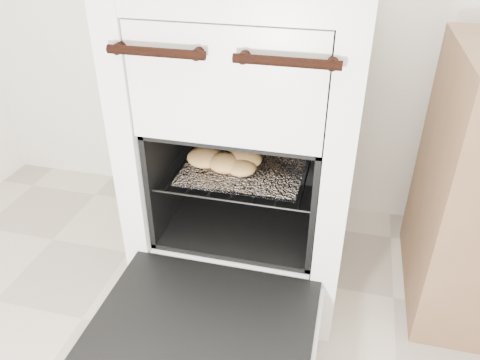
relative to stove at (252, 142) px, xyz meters
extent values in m
cube|color=silver|center=(0.00, 0.02, 0.01)|extent=(0.66, 0.70, 1.01)
cylinder|color=black|center=(-0.15, -0.36, 0.39)|extent=(0.24, 0.02, 0.02)
cylinder|color=black|center=(0.15, -0.36, 0.39)|extent=(0.24, 0.02, 0.02)
cube|color=black|center=(0.00, -0.56, -0.27)|extent=(0.57, 0.44, 0.03)
cube|color=silver|center=(0.00, -0.56, -0.29)|extent=(0.59, 0.46, 0.02)
cylinder|color=black|center=(-0.24, -0.07, -0.05)|extent=(0.01, 0.46, 0.01)
cylinder|color=black|center=(0.24, -0.07, -0.05)|extent=(0.01, 0.46, 0.01)
cylinder|color=black|center=(0.00, -0.29, -0.05)|extent=(0.47, 0.01, 0.01)
cylinder|color=black|center=(0.00, 0.15, -0.05)|extent=(0.47, 0.01, 0.01)
cylinder|color=black|center=(-0.20, -0.07, -0.05)|extent=(0.01, 0.44, 0.01)
cylinder|color=black|center=(-0.13, -0.07, -0.05)|extent=(0.01, 0.44, 0.01)
cylinder|color=black|center=(-0.07, -0.07, -0.05)|extent=(0.01, 0.44, 0.01)
cylinder|color=black|center=(0.00, -0.07, -0.05)|extent=(0.01, 0.44, 0.01)
cylinder|color=black|center=(0.07, -0.07, -0.05)|extent=(0.01, 0.44, 0.01)
cylinder|color=black|center=(0.13, -0.07, -0.05)|extent=(0.01, 0.44, 0.01)
cylinder|color=black|center=(0.20, -0.07, -0.05)|extent=(0.01, 0.44, 0.01)
cube|color=white|center=(0.00, -0.09, -0.04)|extent=(0.37, 0.33, 0.01)
ellipsoid|color=tan|center=(-0.05, -0.14, -0.01)|extent=(0.11, 0.11, 0.05)
ellipsoid|color=tan|center=(0.05, 0.03, -0.01)|extent=(0.15, 0.15, 0.05)
ellipsoid|color=tan|center=(0.00, -0.15, -0.01)|extent=(0.10, 0.10, 0.05)
ellipsoid|color=tan|center=(-0.01, 0.02, -0.01)|extent=(0.14, 0.14, 0.04)
ellipsoid|color=tan|center=(-0.01, -0.10, -0.01)|extent=(0.16, 0.16, 0.05)
ellipsoid|color=tan|center=(-0.12, -0.12, -0.01)|extent=(0.17, 0.17, 0.05)
camera|label=1|loc=(0.30, -1.36, 0.69)|focal=35.00mm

